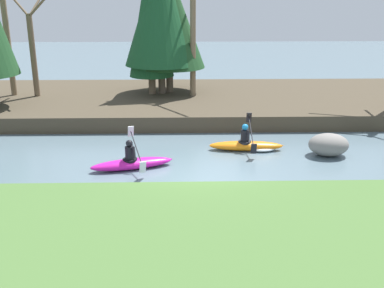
% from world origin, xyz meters
% --- Properties ---
extents(ground_plane, '(90.00, 90.00, 0.00)m').
position_xyz_m(ground_plane, '(0.00, 0.00, 0.00)').
color(ground_plane, slate).
extents(riverbank_near, '(44.00, 6.52, 0.67)m').
position_xyz_m(riverbank_near, '(0.00, -5.12, 0.33)').
color(riverbank_near, '#476B33').
rests_on(riverbank_near, ground).
extents(riverbank_far, '(44.00, 8.98, 0.68)m').
position_xyz_m(riverbank_far, '(0.00, 9.36, 0.34)').
color(riverbank_far, '#473D2D').
rests_on(riverbank_far, ground).
extents(conifer_tree_left, '(2.24, 2.24, 6.80)m').
position_xyz_m(conifer_tree_left, '(-1.99, 9.70, 4.52)').
color(conifer_tree_left, brown).
rests_on(conifer_tree_left, riverbank_far).
extents(conifer_tree_mid_left, '(3.64, 3.64, 6.94)m').
position_xyz_m(conifer_tree_mid_left, '(-1.50, 9.84, 4.87)').
color(conifer_tree_mid_left, brown).
rests_on(conifer_tree_mid_left, riverbank_far).
extents(conifer_tree_centre, '(3.64, 3.64, 6.24)m').
position_xyz_m(conifer_tree_centre, '(-1.10, 10.10, 4.44)').
color(conifer_tree_centre, brown).
rests_on(conifer_tree_centre, riverbank_far).
extents(bare_tree_upstream, '(4.00, 3.95, 7.29)m').
position_xyz_m(bare_tree_upstream, '(-8.94, 9.66, 4.11)').
color(bare_tree_upstream, '#7A664C').
rests_on(bare_tree_upstream, riverbank_far).
extents(bare_tree_mid_upstream, '(2.94, 2.91, 5.28)m').
position_xyz_m(bare_tree_mid_upstream, '(-7.70, 9.34, 3.17)').
color(bare_tree_mid_upstream, brown).
rests_on(bare_tree_mid_upstream, riverbank_far).
extents(bare_tree_mid_downstream, '(3.86, 3.82, 7.03)m').
position_xyz_m(bare_tree_mid_downstream, '(0.11, 9.29, 3.99)').
color(bare_tree_mid_downstream, '#7A664C').
rests_on(bare_tree_mid_downstream, riverbank_far).
extents(kayaker_lead, '(2.78, 2.07, 1.20)m').
position_xyz_m(kayaker_lead, '(1.98, 2.63, 0.20)').
color(kayaker_lead, orange).
rests_on(kayaker_lead, ground).
extents(kayaker_middle, '(2.77, 2.03, 1.20)m').
position_xyz_m(kayaker_middle, '(-2.15, 0.86, 0.22)').
color(kayaker_middle, '#C61999').
rests_on(kayaker_middle, ground).
extents(boulder_midstream, '(1.42, 1.11, 0.80)m').
position_xyz_m(boulder_midstream, '(4.72, 1.99, 0.40)').
color(boulder_midstream, gray).
rests_on(boulder_midstream, ground).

